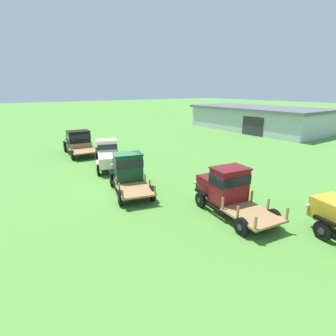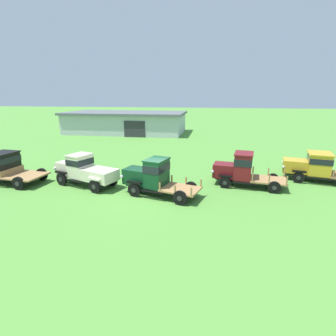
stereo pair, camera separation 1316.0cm
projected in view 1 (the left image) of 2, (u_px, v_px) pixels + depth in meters
The scene contains 6 objects.
ground_plane at pixel (119, 189), 16.07m from camera, with size 240.00×240.00×0.00m, color #518E38.
farm_shed at pixel (257, 118), 38.80m from camera, with size 19.19×9.89×3.39m.
vintage_truck_foreground_near at pixel (78, 141), 24.88m from camera, with size 5.82×2.78×2.16m.
vintage_truck_second_in_line at pixel (108, 154), 20.15m from camera, with size 5.02×3.07×2.16m.
vintage_truck_midrow_center at pixel (128, 171), 15.78m from camera, with size 5.19×2.95×2.31m.
vintage_truck_far_side at pixel (227, 189), 12.95m from camera, with size 5.07×2.62×2.30m.
Camera 1 is at (13.99, -6.20, 5.91)m, focal length 28.00 mm.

